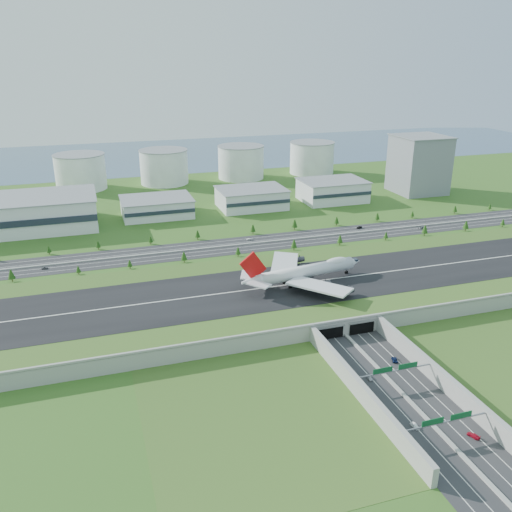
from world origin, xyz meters
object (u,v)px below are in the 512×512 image
object	(u,v)px
fuel_tank_a	(80,172)
car_2	(395,360)
car_4	(45,268)
office_tower	(419,165)
car_0	(369,377)
car_5	(359,227)
car_1	(415,426)
car_6	(422,228)
car_7	(249,239)
car_3	(473,435)
boeing_747	(304,272)

from	to	relation	value
fuel_tank_a	car_2	xyz separation A→B (m)	(130.59, -388.23, -16.68)
car_2	car_4	world-z (taller)	car_2
office_tower	car_0	world-z (taller)	office_tower
car_0	car_4	xyz separation A→B (m)	(-139.41, 176.64, -0.08)
fuel_tank_a	car_5	world-z (taller)	fuel_tank_a
car_1	car_6	size ratio (longest dim) A/B	0.73
car_5	car_7	world-z (taller)	car_5
office_tower	car_3	size ratio (longest dim) A/B	11.26
car_4	car_7	xyz separation A→B (m)	(143.56, 14.83, -0.02)
car_1	car_3	size ratio (longest dim) A/B	0.86
boeing_747	car_2	distance (m)	81.04
car_2	car_4	xyz separation A→B (m)	(-157.56, 167.09, -0.00)
car_0	car_2	world-z (taller)	car_0
boeing_747	car_7	distance (m)	104.13
car_4	car_1	bearing A→B (deg)	-143.71
car_3	car_7	distance (m)	237.01
boeing_747	car_6	xyz separation A→B (m)	(138.26, 87.84, -13.99)
office_tower	fuel_tank_a	world-z (taller)	office_tower
fuel_tank_a	office_tower	bearing A→B (deg)	-19.77
car_6	car_4	bearing A→B (deg)	89.96
boeing_747	car_7	world-z (taller)	boeing_747
car_3	car_5	world-z (taller)	car_5
car_1	car_3	world-z (taller)	car_3
fuel_tank_a	car_5	size ratio (longest dim) A/B	9.85
car_6	car_7	distance (m)	140.23
car_3	car_6	size ratio (longest dim) A/B	0.85
boeing_747	car_4	xyz separation A→B (m)	(-144.68, 88.33, -14.09)
car_6	car_5	bearing A→B (deg)	71.64
fuel_tank_a	car_6	xyz separation A→B (m)	(255.97, -221.64, -16.58)
boeing_747	car_5	bearing A→B (deg)	40.15
boeing_747	car_0	world-z (taller)	boeing_747
car_2	car_6	bearing A→B (deg)	-106.43
office_tower	car_4	bearing A→B (deg)	-162.99
car_6	boeing_747	bearing A→B (deg)	122.49
office_tower	car_7	xyz separation A→B (m)	(-203.42, -91.32, -26.70)
boeing_747	car_5	distance (m)	138.54
car_3	car_2	bearing A→B (deg)	-111.66
office_tower	boeing_747	distance (m)	280.89
car_3	car_6	distance (m)	254.42
boeing_747	car_1	world-z (taller)	boeing_747
car_2	car_7	distance (m)	182.46
car_7	car_0	bearing A→B (deg)	16.05
car_0	fuel_tank_a	bearing A→B (deg)	110.95
fuel_tank_a	car_0	bearing A→B (deg)	-74.22
car_4	car_5	distance (m)	236.06
boeing_747	office_tower	bearing A→B (deg)	35.28
office_tower	car_4	world-z (taller)	office_tower
car_0	car_7	bearing A→B (deg)	93.93
car_3	car_1	bearing A→B (deg)	-54.36
car_5	car_2	bearing A→B (deg)	-45.71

